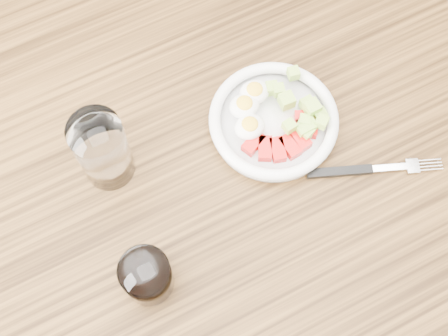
{
  "coord_description": "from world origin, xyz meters",
  "views": [
    {
      "loc": [
        -0.15,
        -0.27,
        1.6
      ],
      "look_at": [
        -0.01,
        0.01,
        0.8
      ],
      "focal_mm": 50.0,
      "sensor_mm": 36.0,
      "label": 1
    }
  ],
  "objects": [
    {
      "name": "coffee_glass",
      "position": [
        -0.17,
        -0.08,
        0.81
      ],
      "size": [
        0.07,
        0.07,
        0.08
      ],
      "color": "white",
      "rests_on": "dining_table"
    },
    {
      "name": "ground",
      "position": [
        0.0,
        0.0,
        0.0
      ],
      "size": [
        4.0,
        4.0,
        0.0
      ],
      "primitive_type": "plane",
      "color": "brown",
      "rests_on": "ground"
    },
    {
      "name": "fork",
      "position": [
        0.16,
        -0.07,
        0.77
      ],
      "size": [
        0.19,
        0.09,
        0.01
      ],
      "color": "black",
      "rests_on": "dining_table"
    },
    {
      "name": "dining_table",
      "position": [
        0.0,
        0.0,
        0.67
      ],
      "size": [
        1.5,
        0.9,
        0.77
      ],
      "color": "brown",
      "rests_on": "ground"
    },
    {
      "name": "water_glass",
      "position": [
        -0.15,
        0.1,
        0.83
      ],
      "size": [
        0.07,
        0.07,
        0.13
      ],
      "primitive_type": "cylinder",
      "color": "white",
      "rests_on": "dining_table"
    },
    {
      "name": "bowl",
      "position": [
        0.09,
        0.05,
        0.79
      ],
      "size": [
        0.19,
        0.19,
        0.05
      ],
      "color": "white",
      "rests_on": "dining_table"
    }
  ]
}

